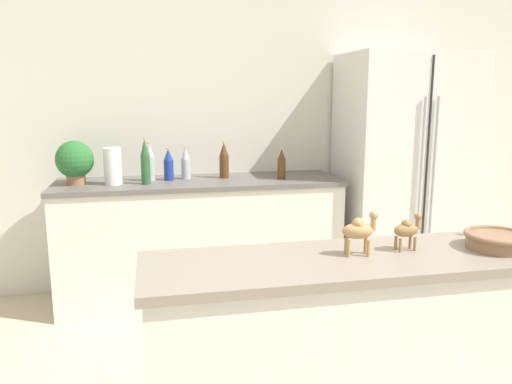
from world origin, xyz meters
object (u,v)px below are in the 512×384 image
refrigerator (403,173)px  back_bottle_3 (186,164)px  paper_towel_roll (113,166)px  back_bottle_2 (150,163)px  fruit_bowl (497,240)px  back_bottle_1 (224,161)px  back_bottle_4 (281,164)px  camel_figurine (359,230)px  camel_figurine_second (407,229)px  potted_plant (75,161)px  back_bottle_5 (145,162)px  back_bottle_0 (169,165)px

refrigerator → back_bottle_3: refrigerator is taller
refrigerator → paper_towel_roll: 2.20m
back_bottle_2 → fruit_bowl: (1.30, -2.04, -0.07)m
back_bottle_1 → back_bottle_4: size_ratio=1.17×
back_bottle_1 → camel_figurine: (0.20, -2.03, -0.00)m
back_bottle_2 → camel_figurine_second: back_bottle_2 is taller
back_bottle_4 → camel_figurine: size_ratio=1.41×
camel_figurine_second → paper_towel_roll: bearing=122.5°
back_bottle_1 → back_bottle_3: back_bottle_1 is taller
refrigerator → back_bottle_1: (-1.40, 0.12, 0.12)m
refrigerator → back_bottle_4: bearing=-178.8°
refrigerator → back_bottle_3: (-1.69, 0.13, 0.10)m
refrigerator → potted_plant: size_ratio=5.98×
back_bottle_5 → camel_figurine_second: size_ratio=2.29×
paper_towel_roll → back_bottle_5: 0.23m
back_bottle_1 → camel_figurine: back_bottle_1 is taller
back_bottle_2 → camel_figurine_second: 2.21m
back_bottle_4 → fruit_bowl: size_ratio=0.95×
paper_towel_roll → fruit_bowl: bearing=-51.3°
potted_plant → back_bottle_5: (0.48, -0.09, -0.01)m
fruit_bowl → back_bottle_2: bearing=122.5°
potted_plant → paper_towel_roll: (0.26, -0.06, -0.04)m
refrigerator → back_bottle_1: 1.41m
back_bottle_2 → camel_figurine: size_ratio=1.68×
refrigerator → back_bottle_0: 1.82m
potted_plant → back_bottle_1: 1.05m
back_bottle_2 → back_bottle_1: bearing=2.0°
refrigerator → camel_figurine: bearing=-122.1°
back_bottle_4 → fruit_bowl: 1.96m
refrigerator → back_bottle_0: size_ratio=7.69×
paper_towel_roll → back_bottle_5: bearing=-7.4°
back_bottle_3 → back_bottle_5: (-0.29, -0.16, 0.04)m
back_bottle_2 → back_bottle_0: bearing=1.4°
back_bottle_4 → back_bottle_0: bearing=171.6°
paper_towel_roll → potted_plant: bearing=166.0°
back_bottle_2 → back_bottle_3: size_ratio=1.16×
back_bottle_0 → camel_figurine: 2.10m
refrigerator → back_bottle_5: size_ratio=5.58×
paper_towel_roll → back_bottle_0: size_ratio=1.08×
refrigerator → potted_plant: (-2.45, 0.06, 0.15)m
potted_plant → camel_figurine: 2.34m
back_bottle_5 → potted_plant: bearing=169.0°
fruit_bowl → camel_figurine: size_ratio=1.49×
back_bottle_5 → back_bottle_0: bearing=39.3°
back_bottle_5 → fruit_bowl: (1.33, -1.91, -0.09)m
back_bottle_3 → camel_figurine: (0.49, -2.04, 0.01)m
refrigerator → fruit_bowl: size_ratio=7.34×
paper_towel_roll → camel_figurine: bearing=-62.3°
refrigerator → paper_towel_roll: refrigerator is taller
refrigerator → back_bottle_3: size_ratio=7.53×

